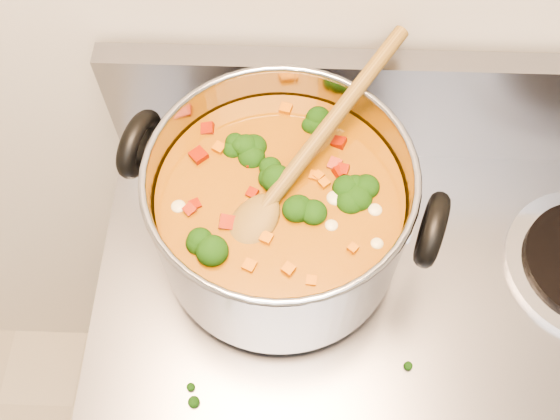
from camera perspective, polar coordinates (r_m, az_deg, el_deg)
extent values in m
cube|color=gray|center=(0.77, 13.81, 9.03)|extent=(0.77, 0.03, 0.16)
cylinder|color=#A5A5AD|center=(0.73, -0.48, -4.15)|extent=(0.19, 0.19, 0.01)
cylinder|color=black|center=(0.72, -0.48, -3.88)|extent=(0.15, 0.15, 0.01)
cylinder|color=#A0A0A7|center=(0.66, 0.00, 0.01)|extent=(0.27, 0.27, 0.14)
torus|color=#A0A0A7|center=(0.60, 0.00, 3.39)|extent=(0.27, 0.27, 0.01)
cylinder|color=#86480C|center=(0.67, 0.00, -0.76)|extent=(0.25, 0.25, 0.11)
torus|color=black|center=(0.66, -12.72, 5.90)|extent=(0.04, 0.08, 0.08)
torus|color=black|center=(0.61, 13.72, -1.75)|extent=(0.04, 0.08, 0.08)
ellipsoid|color=black|center=(0.63, -7.33, 1.49)|extent=(0.04, 0.04, 0.03)
ellipsoid|color=black|center=(0.58, 2.17, -6.84)|extent=(0.04, 0.04, 0.03)
ellipsoid|color=black|center=(0.59, 2.89, -5.60)|extent=(0.04, 0.04, 0.03)
ellipsoid|color=black|center=(0.61, -0.52, -0.70)|extent=(0.04, 0.04, 0.03)
ellipsoid|color=black|center=(0.64, 6.74, 2.48)|extent=(0.04, 0.04, 0.03)
ellipsoid|color=black|center=(0.67, 1.91, 7.82)|extent=(0.04, 0.04, 0.03)
ellipsoid|color=black|center=(0.62, -1.98, 0.63)|extent=(0.04, 0.04, 0.03)
ellipsoid|color=black|center=(0.64, 7.95, 2.17)|extent=(0.04, 0.04, 0.03)
ellipsoid|color=maroon|center=(0.60, 1.76, -2.83)|extent=(0.01, 0.01, 0.01)
ellipsoid|color=maroon|center=(0.67, 3.37, 7.21)|extent=(0.01, 0.01, 0.01)
ellipsoid|color=maroon|center=(0.59, 2.78, -5.82)|extent=(0.01, 0.01, 0.01)
ellipsoid|color=maroon|center=(0.67, -3.47, 6.73)|extent=(0.01, 0.01, 0.01)
ellipsoid|color=maroon|center=(0.61, -3.51, -1.05)|extent=(0.01, 0.01, 0.01)
ellipsoid|color=maroon|center=(0.62, -5.70, -0.16)|extent=(0.01, 0.01, 0.01)
ellipsoid|color=maroon|center=(0.63, 7.58, 1.39)|extent=(0.01, 0.01, 0.01)
ellipsoid|color=maroon|center=(0.59, -1.00, -6.08)|extent=(0.01, 0.01, 0.01)
ellipsoid|color=maroon|center=(0.64, 8.62, 2.17)|extent=(0.01, 0.01, 0.01)
ellipsoid|color=maroon|center=(0.68, -4.52, 8.01)|extent=(0.01, 0.01, 0.01)
ellipsoid|color=maroon|center=(0.66, 4.14, 6.19)|extent=(0.01, 0.01, 0.01)
ellipsoid|color=maroon|center=(0.64, -0.12, 3.72)|extent=(0.01, 0.01, 0.01)
ellipsoid|color=#B65B0A|center=(0.67, -7.13, 6.38)|extent=(0.01, 0.01, 0.01)
ellipsoid|color=#B65B0A|center=(0.66, 5.44, 5.68)|extent=(0.01, 0.01, 0.01)
ellipsoid|color=#B65B0A|center=(0.67, -2.54, 7.51)|extent=(0.01, 0.01, 0.01)
ellipsoid|color=#B65B0A|center=(0.59, 1.13, -5.84)|extent=(0.01, 0.01, 0.01)
ellipsoid|color=#B65B0A|center=(0.60, 1.88, -3.74)|extent=(0.01, 0.01, 0.01)
ellipsoid|color=#B65B0A|center=(0.69, 3.17, 8.92)|extent=(0.01, 0.01, 0.01)
ellipsoid|color=#B65B0A|center=(0.62, -3.97, -0.01)|extent=(0.01, 0.01, 0.01)
ellipsoid|color=#B65B0A|center=(0.65, -3.16, 4.38)|extent=(0.01, 0.01, 0.01)
ellipsoid|color=#B65B0A|center=(0.62, 2.07, 0.69)|extent=(0.01, 0.01, 0.01)
ellipsoid|color=#B65B0A|center=(0.61, -6.23, -2.74)|extent=(0.01, 0.01, 0.01)
ellipsoid|color=#B65B0A|center=(0.65, -7.06, 4.31)|extent=(0.01, 0.01, 0.01)
ellipsoid|color=#B65B0A|center=(0.60, 2.54, -3.96)|extent=(0.01, 0.01, 0.01)
ellipsoid|color=beige|center=(0.64, -0.59, 3.21)|extent=(0.02, 0.02, 0.01)
ellipsoid|color=beige|center=(0.67, 3.60, 7.29)|extent=(0.02, 0.02, 0.01)
ellipsoid|color=beige|center=(0.66, 4.99, 5.27)|extent=(0.02, 0.02, 0.01)
ellipsoid|color=beige|center=(0.65, 6.18, 4.50)|extent=(0.02, 0.02, 0.01)
ellipsoid|color=beige|center=(0.62, -9.78, -0.21)|extent=(0.02, 0.02, 0.01)
ellipsoid|color=brown|center=(0.61, -2.63, -1.36)|extent=(0.08, 0.09, 0.04)
cylinder|color=brown|center=(0.64, 4.51, 7.76)|extent=(0.16, 0.21, 0.08)
ellipsoid|color=black|center=(0.75, -14.50, -3.88)|extent=(0.01, 0.01, 0.01)
ellipsoid|color=black|center=(0.71, 14.34, -12.08)|extent=(0.01, 0.01, 0.01)
ellipsoid|color=black|center=(0.80, -4.69, 5.22)|extent=(0.01, 0.01, 0.01)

